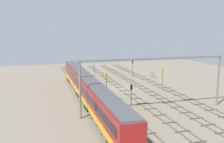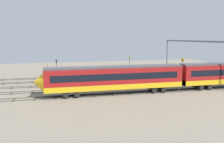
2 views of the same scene
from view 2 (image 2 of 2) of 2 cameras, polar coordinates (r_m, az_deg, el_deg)
ground_plane at (r=51.61m, az=2.48°, el=-2.74°), size 92.38×92.38×0.00m
track_near_foreground at (r=60.84m, az=-0.07°, el=-0.98°), size 76.38×2.40×0.16m
track_second_near at (r=56.20m, az=1.10°, el=-1.76°), size 76.38×2.40×0.16m
track_middle at (r=51.59m, az=2.48°, el=-2.67°), size 76.38×2.40×0.16m
track_second_far at (r=47.04m, az=4.14°, el=-3.75°), size 76.38×2.40×0.16m
track_with_train at (r=42.56m, az=6.15°, el=-5.07°), size 76.38×2.40×0.16m
train at (r=45.25m, az=15.48°, el=-1.17°), size 50.40×3.24×4.80m
overhead_gantry at (r=57.83m, az=18.91°, el=5.21°), size 0.40×25.61×9.16m
speed_sign_near_foreground at (r=59.95m, az=4.29°, el=2.02°), size 0.14×0.85×5.26m
speed_sign_mid_trackside at (r=45.99m, az=-15.38°, el=-0.07°), size 0.14×1.00×5.16m
speed_sign_far_trackside at (r=49.22m, az=16.68°, el=0.74°), size 0.14×0.88×5.83m
signal_light_trackside_approach at (r=54.19m, az=18.13°, el=0.37°), size 0.31×0.32×4.23m
signal_light_trackside_departure at (r=56.77m, az=-13.30°, el=1.23°), size 0.31×0.32×4.76m
relay_cabinet at (r=61.88m, az=-10.34°, el=-0.16°), size 1.57×0.65×1.83m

